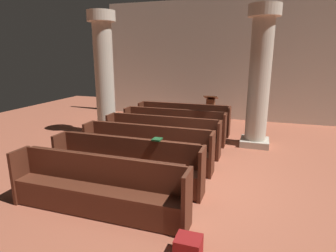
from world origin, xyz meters
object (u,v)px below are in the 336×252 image
at_px(pillar_aisle_side, 260,76).
at_px(pew_row_3, 147,146).
at_px(pew_row_4, 126,162).
at_px(pillar_far_side, 104,73).
at_px(hymn_book, 157,139).
at_px(lectern, 210,113).
at_px(pew_row_2, 162,134).
at_px(pew_row_0, 183,118).
at_px(pew_row_1, 174,125).
at_px(kneeler_box_red, 188,247).
at_px(pew_row_5, 97,185).

bearing_deg(pillar_aisle_side, pew_row_3, -133.63).
xyz_separation_m(pew_row_4, pillar_far_side, (-2.22, 3.08, 1.44)).
height_order(pillar_far_side, hymn_book, pillar_far_side).
xyz_separation_m(pillar_far_side, hymn_book, (2.79, -2.90, -0.98)).
bearing_deg(pillar_aisle_side, pillar_far_side, -175.80).
relative_size(pillar_aisle_side, lectern, 3.43).
height_order(pew_row_4, lectern, lectern).
xyz_separation_m(pillar_aisle_side, lectern, (-1.61, 1.96, -1.47)).
distance_m(pillar_aisle_side, pillar_far_side, 4.51).
distance_m(pillar_far_side, hymn_book, 4.14).
xyz_separation_m(pew_row_2, pillar_far_side, (-2.22, 1.03, 1.44)).
xyz_separation_m(pew_row_3, hymn_book, (0.56, -0.84, 0.45)).
distance_m(pew_row_0, pew_row_1, 1.03).
bearing_deg(pew_row_4, pew_row_2, 90.00).
relative_size(pillar_far_side, hymn_book, 19.43).
height_order(pew_row_2, pew_row_4, same).
distance_m(pew_row_2, pew_row_3, 1.03).
bearing_deg(pew_row_2, pew_row_1, 90.00).
bearing_deg(pew_row_4, kneeler_box_red, -43.91).
distance_m(pew_row_4, pillar_far_side, 4.06).
distance_m(pew_row_0, pillar_far_side, 2.84).
xyz_separation_m(pew_row_0, pew_row_4, (0.00, -4.11, 0.00)).
distance_m(pew_row_0, lectern, 1.43).
bearing_deg(kneeler_box_red, pillar_aisle_side, 82.56).
xyz_separation_m(pillar_aisle_side, pillar_far_side, (-4.50, -0.33, 0.00)).
relative_size(pew_row_1, lectern, 2.77).
bearing_deg(hymn_book, pew_row_2, 106.71).
bearing_deg(pew_row_2, lectern, 78.71).
bearing_deg(kneeler_box_red, pew_row_1, 109.26).
xyz_separation_m(pew_row_5, pillar_far_side, (-2.22, 4.11, 1.44)).
bearing_deg(pew_row_3, pew_row_0, 90.00).
xyz_separation_m(pillar_aisle_side, kneeler_box_red, (-0.65, -4.97, -1.79)).
relative_size(pillar_aisle_side, hymn_book, 19.43).
distance_m(pew_row_2, lectern, 3.38).
height_order(pew_row_3, pew_row_5, same).
relative_size(pillar_aisle_side, pillar_far_side, 1.00).
bearing_deg(pew_row_3, pew_row_1, 90.00).
relative_size(pew_row_1, pew_row_5, 1.00).
height_order(pew_row_2, pew_row_3, same).
distance_m(pew_row_2, kneeler_box_red, 3.98).
relative_size(pew_row_2, hymn_book, 15.71).
bearing_deg(pew_row_1, pew_row_4, -90.00).
bearing_deg(pillar_aisle_side, hymn_book, -117.92).
height_order(pew_row_4, hymn_book, hymn_book).
xyz_separation_m(pew_row_5, pillar_aisle_side, (2.27, 4.44, 1.44)).
relative_size(pew_row_4, lectern, 2.77).
height_order(pew_row_1, pew_row_5, same).
height_order(pew_row_3, kneeler_box_red, pew_row_3).
relative_size(pew_row_0, kneeler_box_red, 9.18).
bearing_deg(pew_row_1, pew_row_5, -90.00).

